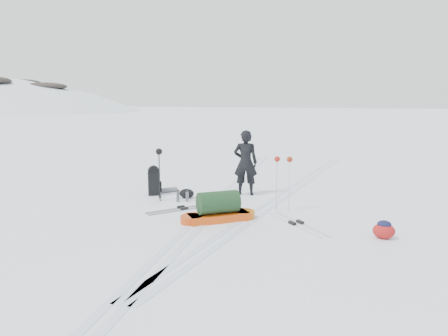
% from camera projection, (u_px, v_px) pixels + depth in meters
% --- Properties ---
extents(ground, '(200.00, 200.00, 0.00)m').
position_uv_depth(ground, '(213.00, 208.00, 10.15)').
color(ground, white).
rests_on(ground, ground).
extents(ski_tracks, '(3.38, 17.97, 0.01)m').
position_uv_depth(ski_tracks, '(248.00, 201.00, 10.80)').
color(ski_tracks, silver).
rests_on(ski_tracks, ground).
extents(skier, '(0.68, 0.50, 1.71)m').
position_uv_depth(skier, '(245.00, 163.00, 11.41)').
color(skier, black).
rests_on(skier, ground).
extents(pulk_sled, '(1.58, 1.35, 0.62)m').
position_uv_depth(pulk_sled, '(218.00, 209.00, 9.08)').
color(pulk_sled, '#DB480C').
rests_on(pulk_sled, ground).
extents(expedition_rucksack, '(0.62, 0.81, 0.78)m').
position_uv_depth(expedition_rucksack, '(156.00, 181.00, 11.48)').
color(expedition_rucksack, black).
rests_on(expedition_rucksack, ground).
extents(ski_poles_black, '(0.16, 0.17, 1.31)m').
position_uv_depth(ski_poles_black, '(159.00, 158.00, 10.70)').
color(ski_poles_black, black).
rests_on(ski_poles_black, ground).
extents(ski_poles_silver, '(0.40, 0.15, 1.26)m').
position_uv_depth(ski_poles_silver, '(283.00, 166.00, 9.67)').
color(ski_poles_silver, silver).
rests_on(ski_poles_silver, ground).
extents(touring_skis_grey, '(1.35, 1.47, 0.06)m').
position_uv_depth(touring_skis_grey, '(183.00, 209.00, 10.04)').
color(touring_skis_grey, gray).
rests_on(touring_skis_grey, ground).
extents(touring_skis_white, '(1.46, 1.62, 0.07)m').
position_uv_depth(touring_skis_white, '(296.00, 224.00, 8.83)').
color(touring_skis_white, silver).
rests_on(touring_skis_white, ground).
extents(rope_coil, '(0.54, 0.54, 0.05)m').
position_uv_depth(rope_coil, '(235.00, 213.00, 9.60)').
color(rope_coil, '#4F9AC1').
rests_on(rope_coil, ground).
extents(small_daypack, '(0.43, 0.34, 0.34)m').
position_uv_depth(small_daypack, '(384.00, 230.00, 7.93)').
color(small_daypack, maroon).
rests_on(small_daypack, ground).
extents(thermos_pair, '(0.31, 0.19, 0.30)m').
position_uv_depth(thermos_pair, '(182.00, 196.00, 10.75)').
color(thermos_pair, '#505357').
rests_on(thermos_pair, ground).
extents(stuff_sack, '(0.40, 0.30, 0.24)m').
position_uv_depth(stuff_sack, '(187.00, 193.00, 11.13)').
color(stuff_sack, black).
rests_on(stuff_sack, ground).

